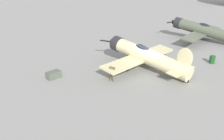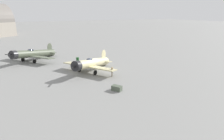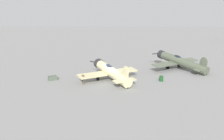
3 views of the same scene
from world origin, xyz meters
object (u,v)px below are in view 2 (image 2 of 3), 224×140
ground_crew_mechanic (112,71)px  fuel_drum (78,59)px  airplane_foreground (91,64)px  equipment_crate (117,88)px  airplane_mid_apron (33,54)px

ground_crew_mechanic → fuel_drum: (-11.76, -2.30, -0.54)m
fuel_drum → airplane_foreground: bearing=1.0°
airplane_foreground → equipment_crate: size_ratio=6.20×
ground_crew_mechanic → fuel_drum: bearing=136.1°
airplane_mid_apron → fuel_drum: size_ratio=12.18×
airplane_foreground → airplane_mid_apron: size_ratio=0.91×
equipment_crate → fuel_drum: size_ratio=1.80×
airplane_foreground → ground_crew_mechanic: size_ratio=5.87×
equipment_crate → fuel_drum: 16.95m
airplane_foreground → airplane_mid_apron: airplane_foreground is taller
airplane_foreground → fuel_drum: airplane_foreground is taller
airplane_mid_apron → airplane_foreground: bearing=85.3°
fuel_drum → equipment_crate: bearing=1.4°
ground_crew_mechanic → equipment_crate: (5.19, -1.87, -0.63)m
airplane_foreground → equipment_crate: 9.15m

